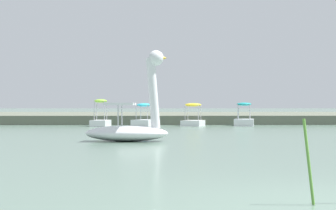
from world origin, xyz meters
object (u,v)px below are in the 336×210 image
(swan_boat, at_px, (131,124))
(pedal_boat_lime, at_px, (101,119))
(pedal_boat_yellow, at_px, (193,119))
(pedal_boat_teal, at_px, (244,119))
(pedal_boat_cyan, at_px, (144,119))

(swan_boat, height_order, pedal_boat_lime, swan_boat)
(swan_boat, height_order, pedal_boat_yellow, swan_boat)
(pedal_boat_teal, relative_size, pedal_boat_lime, 1.06)
(pedal_boat_cyan, bearing_deg, pedal_boat_lime, -172.09)
(swan_boat, relative_size, pedal_boat_lime, 1.60)
(pedal_boat_cyan, bearing_deg, pedal_boat_teal, 1.80)
(pedal_boat_teal, distance_m, pedal_boat_lime, 8.45)
(pedal_boat_lime, bearing_deg, pedal_boat_cyan, 7.91)
(swan_boat, bearing_deg, pedal_boat_yellow, 78.77)
(swan_boat, distance_m, pedal_boat_lime, 14.95)
(pedal_boat_yellow, xyz_separation_m, pedal_boat_cyan, (-2.89, -0.14, 0.01))
(pedal_boat_lime, bearing_deg, swan_boat, -80.83)
(pedal_boat_teal, relative_size, pedal_boat_yellow, 0.95)
(pedal_boat_teal, relative_size, pedal_boat_cyan, 0.98)
(pedal_boat_teal, bearing_deg, pedal_boat_yellow, -179.13)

